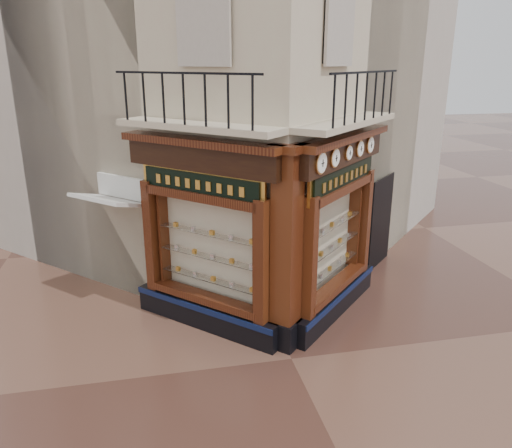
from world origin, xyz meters
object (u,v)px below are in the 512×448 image
object	(u,v)px
corner_pilaster	(286,253)
clock_d	(360,149)
clock_a	(321,163)
clock_c	(349,153)
signboard_right	(344,177)
signboard_left	(200,184)
awning	(117,301)
clock_b	(335,158)
clock_e	(370,145)

from	to	relation	value
corner_pilaster	clock_d	bearing A→B (deg)	-10.73
clock_a	clock_c	distance (m)	1.24
clock_d	signboard_right	xyz separation A→B (m)	(-0.43, -0.28, -0.52)
corner_pilaster	signboard_left	bearing A→B (deg)	100.25
awning	signboard_right	world-z (taller)	signboard_right
signboard_left	clock_d	bearing A→B (deg)	-130.26
signboard_left	signboard_right	xyz separation A→B (m)	(2.92, -0.00, -0.00)
clock_d	clock_c	bearing A→B (deg)	-180.00
clock_a	signboard_left	bearing A→B (deg)	108.97
clock_c	corner_pilaster	bearing A→B (deg)	165.64
clock_c	clock_d	size ratio (longest dim) A/B	0.88
signboard_left	corner_pilaster	bearing A→B (deg)	-169.75
clock_a	clock_d	bearing A→B (deg)	0.00
clock_c	awning	xyz separation A→B (m)	(-4.81, 1.75, -3.62)
clock_a	signboard_left	xyz separation A→B (m)	(-2.07, 1.01, -0.52)
clock_d	signboard_left	distance (m)	3.41
clock_a	awning	size ratio (longest dim) A/B	0.27
signboard_right	signboard_left	bearing A→B (deg)	135.00
awning	signboard_right	xyz separation A→B (m)	(4.79, -1.61, 3.10)
clock_b	clock_e	xyz separation A→B (m)	(1.29, 1.29, -0.00)
clock_b	clock_d	distance (m)	1.23
corner_pilaster	signboard_right	bearing A→B (deg)	-10.25
clock_c	clock_e	bearing A→B (deg)	0.00
clock_e	awning	bearing A→B (deg)	125.78
corner_pilaster	signboard_right	xyz separation A→B (m)	(1.46, 1.01, 1.15)
corner_pilaster	clock_a	distance (m)	1.78
clock_d	awning	distance (m)	6.50
corner_pilaster	clock_b	size ratio (longest dim) A/B	10.69
clock_b	awning	size ratio (longest dim) A/B	0.24
clock_c	signboard_left	world-z (taller)	clock_c
clock_c	signboard_right	distance (m)	0.54
clock_c	clock_b	bearing A→B (deg)	180.00
signboard_right	awning	bearing A→B (deg)	116.41
clock_a	clock_b	size ratio (longest dim) A/B	1.11
clock_b	awning	distance (m)	6.08
corner_pilaster	signboard_left	distance (m)	2.12
clock_c	clock_e	distance (m)	1.18
clock_a	clock_c	size ratio (longest dim) A/B	1.33
clock_a	awning	xyz separation A→B (m)	(-3.94, 2.62, -3.62)
clock_d	awning	bearing A→B (deg)	120.69
clock_b	signboard_left	xyz separation A→B (m)	(-2.48, 0.59, -0.52)
corner_pilaster	clock_a	bearing A→B (deg)	-44.66
clock_d	signboard_left	bearing A→B (deg)	139.74
clock_d	clock_e	xyz separation A→B (m)	(0.42, 0.42, -0.00)
clock_e	signboard_right	distance (m)	1.22
corner_pilaster	awning	distance (m)	4.67
corner_pilaster	clock_d	xyz separation A→B (m)	(1.90, 1.29, 1.67)
awning	signboard_left	world-z (taller)	signboard_left
clock_b	clock_c	distance (m)	0.65
corner_pilaster	clock_c	distance (m)	2.40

